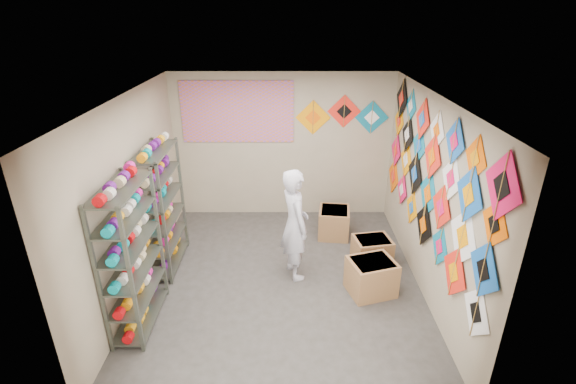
{
  "coord_description": "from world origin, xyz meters",
  "views": [
    {
      "loc": [
        0.1,
        -5.11,
        3.7
      ],
      "look_at": [
        0.1,
        0.3,
        1.3
      ],
      "focal_mm": 26.0,
      "sensor_mm": 36.0,
      "label": 1
    }
  ],
  "objects_px": {
    "carton_c": "(334,222)",
    "carton_b": "(372,252)",
    "shelf_rack_front": "(132,257)",
    "shopkeeper": "(295,224)",
    "carton_a": "(371,277)",
    "shelf_rack_back": "(162,209)"
  },
  "relations": [
    {
      "from": "carton_c",
      "to": "carton_b",
      "type": "bearing_deg",
      "value": -54.43
    },
    {
      "from": "shelf_rack_front",
      "to": "carton_b",
      "type": "height_order",
      "value": "shelf_rack_front"
    },
    {
      "from": "shelf_rack_front",
      "to": "carton_c",
      "type": "distance_m",
      "value": 3.54
    },
    {
      "from": "shelf_rack_front",
      "to": "shopkeeper",
      "type": "bearing_deg",
      "value": 27.53
    },
    {
      "from": "shopkeeper",
      "to": "carton_a",
      "type": "bearing_deg",
      "value": -132.59
    },
    {
      "from": "shelf_rack_front",
      "to": "shelf_rack_back",
      "type": "distance_m",
      "value": 1.3
    },
    {
      "from": "shelf_rack_front",
      "to": "carton_b",
      "type": "bearing_deg",
      "value": 21.96
    },
    {
      "from": "carton_c",
      "to": "carton_a",
      "type": "bearing_deg",
      "value": -70.47
    },
    {
      "from": "shelf_rack_back",
      "to": "shopkeeper",
      "type": "relative_size",
      "value": 1.12
    },
    {
      "from": "shelf_rack_front",
      "to": "carton_c",
      "type": "relative_size",
      "value": 3.33
    },
    {
      "from": "shopkeeper",
      "to": "carton_b",
      "type": "distance_m",
      "value": 1.38
    },
    {
      "from": "shelf_rack_front",
      "to": "carton_c",
      "type": "bearing_deg",
      "value": 39.34
    },
    {
      "from": "shopkeeper",
      "to": "carton_b",
      "type": "relative_size",
      "value": 3.07
    },
    {
      "from": "shopkeeper",
      "to": "carton_b",
      "type": "height_order",
      "value": "shopkeeper"
    },
    {
      "from": "shelf_rack_front",
      "to": "shopkeeper",
      "type": "relative_size",
      "value": 1.12
    },
    {
      "from": "carton_a",
      "to": "carton_b",
      "type": "xyz_separation_m",
      "value": [
        0.14,
        0.7,
        -0.03
      ]
    },
    {
      "from": "shelf_rack_front",
      "to": "shelf_rack_back",
      "type": "height_order",
      "value": "same"
    },
    {
      "from": "shelf_rack_back",
      "to": "shopkeeper",
      "type": "xyz_separation_m",
      "value": [
        1.98,
        -0.27,
        -0.11
      ]
    },
    {
      "from": "shopkeeper",
      "to": "carton_c",
      "type": "height_order",
      "value": "shopkeeper"
    },
    {
      "from": "shopkeeper",
      "to": "carton_c",
      "type": "relative_size",
      "value": 2.96
    },
    {
      "from": "shelf_rack_front",
      "to": "carton_a",
      "type": "relative_size",
      "value": 3.12
    },
    {
      "from": "shopkeeper",
      "to": "shelf_rack_back",
      "type": "bearing_deg",
      "value": 62.4
    }
  ]
}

